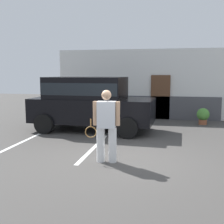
% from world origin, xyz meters
% --- Properties ---
extents(ground_plane, '(40.00, 40.00, 0.00)m').
position_xyz_m(ground_plane, '(0.00, 0.00, 0.00)').
color(ground_plane, '#423F3D').
extents(parking_stripe_0, '(0.12, 4.40, 0.01)m').
position_xyz_m(parking_stripe_0, '(-3.37, 1.50, 0.00)').
color(parking_stripe_0, silver).
rests_on(parking_stripe_0, ground_plane).
extents(parking_stripe_1, '(0.12, 4.40, 0.01)m').
position_xyz_m(parking_stripe_1, '(-0.93, 1.50, 0.00)').
color(parking_stripe_1, silver).
rests_on(parking_stripe_1, ground_plane).
extents(house_frontage, '(8.51, 0.40, 3.32)m').
position_xyz_m(house_frontage, '(0.01, 6.78, 1.56)').
color(house_frontage, white).
rests_on(house_frontage, ground_plane).
extents(parked_suv, '(4.68, 2.34, 2.05)m').
position_xyz_m(parked_suv, '(-1.74, 3.35, 1.15)').
color(parked_suv, black).
rests_on(parked_suv, ground_plane).
extents(tennis_player_man, '(0.92, 0.32, 1.80)m').
position_xyz_m(tennis_player_man, '(-0.27, -0.28, 0.93)').
color(tennis_player_man, white).
rests_on(tennis_player_man, ground_plane).
extents(potted_plant_by_porch, '(0.53, 0.53, 0.70)m').
position_xyz_m(potted_plant_by_porch, '(2.67, 5.55, 0.39)').
color(potted_plant_by_porch, '#9E5638').
rests_on(potted_plant_by_porch, ground_plane).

